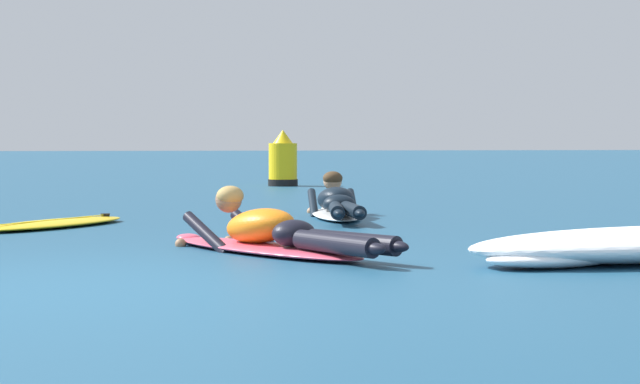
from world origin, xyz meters
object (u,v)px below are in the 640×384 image
Objects in this scene: channel_marker_buoy at (283,164)px; surfer_near at (272,235)px; drifting_surfboard at (55,223)px; surfer_far at (337,205)px.

surfer_near is at bearing -97.06° from channel_marker_buoy.
drifting_surfboard is 1.91× the size of channel_marker_buoy.
channel_marker_buoy is (3.30, 9.20, 0.36)m from drifting_surfboard.
surfer_near is 1.26× the size of drifting_surfboard.
surfer_far is 8.46m from channel_marker_buoy.
surfer_far is 2.50× the size of channel_marker_buoy.
drifting_surfboard is 9.78m from channel_marker_buoy.
drifting_surfboard is (-2.90, -0.75, -0.11)m from surfer_far.
surfer_near is 3.82m from surfer_far.
surfer_far is at bearing 14.53° from drifting_surfboard.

